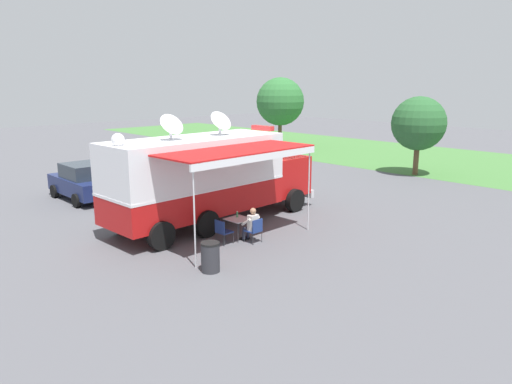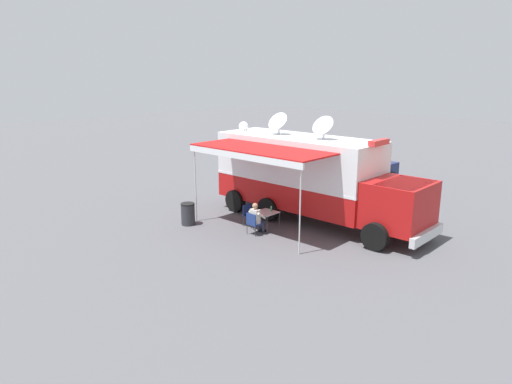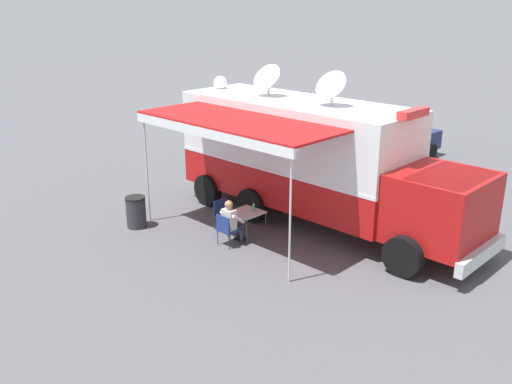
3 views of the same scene
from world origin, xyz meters
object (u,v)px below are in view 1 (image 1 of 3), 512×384
Objects in this scene: folding_table at (238,220)px; trash_bin at (210,257)px; folding_chair_at_table at (255,229)px; seated_responder at (251,224)px; water_bottle at (237,214)px; car_behind_truck at (83,182)px; folding_chair_beside_table at (222,230)px; command_truck at (211,175)px.

trash_bin is (1.82, -2.71, -0.22)m from folding_table.
seated_responder is (-0.19, -0.01, 0.14)m from folding_chair_at_table.
water_bottle reaches higher than folding_table.
seated_responder is at bearing 113.53° from trash_bin.
folding_chair_beside_table is at bearing 3.96° from car_behind_truck.
seated_responder is (0.61, 0.07, -0.02)m from folding_table.
folding_table is (2.17, -0.50, -1.27)m from command_truck.
water_bottle is at bearing -11.35° from command_truck.
command_truck is 11.55× the size of folding_table.
trash_bin is at bearing -69.87° from folding_chair_at_table.
folding_chair_beside_table is at bearing -30.50° from command_truck.
folding_table is 0.91× the size of trash_bin.
folding_chair_beside_table is at bearing -72.68° from water_bottle.
folding_table is 3.70× the size of water_bottle.
seated_responder is 0.30× the size of car_behind_truck.
car_behind_truck is (-7.39, -2.02, -1.07)m from command_truck.
trash_bin is at bearing -56.11° from folding_table.
water_bottle is 0.25× the size of trash_bin.
seated_responder is at bearing 6.37° from folding_table.
folding_chair_beside_table is at bearing -126.24° from folding_chair_at_table.
car_behind_truck is at bearing -176.04° from folding_chair_beside_table.
trash_bin is (3.99, -3.21, -1.49)m from command_truck.
folding_chair_at_table is (2.97, -0.42, -1.43)m from command_truck.
command_truck is 10.52× the size of trash_bin.
command_truck reaches higher than car_behind_truck.
trash_bin reaches higher than folding_chair_at_table.
folding_chair_at_table is (0.80, 0.08, -0.16)m from folding_table.
command_truck is 3.02m from folding_chair_beside_table.
folding_table is at bearing 98.16° from folding_chair_beside_table.
car_behind_truck reaches higher than folding_table.
folding_table is at bearing -12.96° from command_truck.
seated_responder is (2.78, -0.43, -1.30)m from command_truck.
seated_responder reaches higher than folding_chair_at_table.
folding_chair_at_table and folding_chair_beside_table have the same top height.
folding_chair_at_table is 0.96× the size of trash_bin.
water_bottle is 0.18× the size of seated_responder.
folding_chair_at_table is at bearing 110.13° from trash_bin.
seated_responder is 3.04m from trash_bin.
seated_responder is at bearing 61.95° from folding_chair_beside_table.
water_bottle is 0.26× the size of folding_chair_beside_table.
seated_responder is at bearing -8.81° from command_truck.
water_bottle reaches higher than folding_chair_beside_table.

